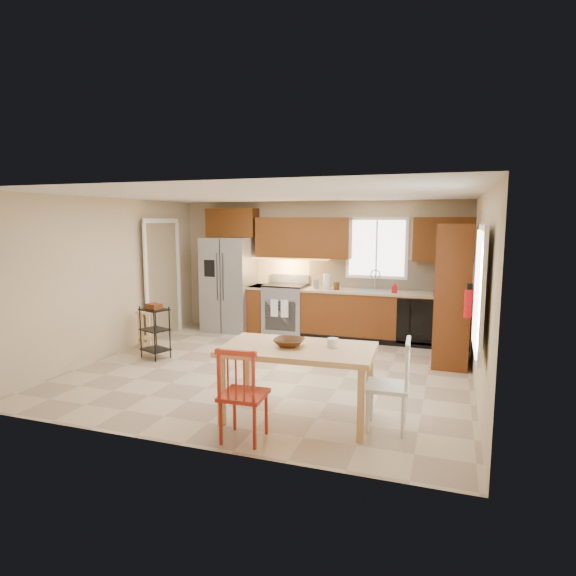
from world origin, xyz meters
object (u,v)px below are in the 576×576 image
at_px(pantry, 452,295).
at_px(chair_white, 387,385).
at_px(soap_bottle, 395,287).
at_px(refrigerator, 229,284).
at_px(table_jar, 333,345).
at_px(bar_stool, 146,329).
at_px(chair_red, 244,393).
at_px(fire_extinguisher, 469,303).
at_px(table_bowl, 289,346).
at_px(range_stove, 286,310).
at_px(utility_cart, 155,332).
at_px(dining_table, 298,384).

xyz_separation_m(pantry, chair_white, (-0.60, -2.68, -0.57)).
bearing_deg(pantry, soap_bottle, 136.55).
distance_m(refrigerator, soap_bottle, 3.18).
height_order(pantry, table_jar, pantry).
bearing_deg(bar_stool, chair_red, -33.04).
bearing_deg(fire_extinguisher, table_bowl, -137.89).
xyz_separation_m(range_stove, chair_red, (1.08, -4.36, 0.02)).
relative_size(refrigerator, bar_stool, 2.81).
xyz_separation_m(refrigerator, table_bowl, (2.48, -3.65, -0.11)).
bearing_deg(chair_white, pantry, -15.56).
distance_m(refrigerator, table_jar, 4.60).
xyz_separation_m(range_stove, soap_bottle, (2.03, -0.08, 0.54)).
bearing_deg(table_jar, chair_red, -133.19).
relative_size(range_stove, utility_cart, 1.12).
height_order(bar_stool, utility_cart, utility_cart).
distance_m(chair_red, bar_stool, 3.94).
bearing_deg(bar_stool, fire_extinguisher, 5.13).
distance_m(soap_bottle, chair_red, 4.41).
xyz_separation_m(soap_bottle, fire_extinguisher, (1.15, -1.95, 0.10)).
bearing_deg(utility_cart, refrigerator, 104.68).
distance_m(refrigerator, chair_red, 4.86).
bearing_deg(range_stove, fire_extinguisher, -32.62).
xyz_separation_m(dining_table, table_jar, (0.36, 0.10, 0.44)).
xyz_separation_m(refrigerator, chair_red, (2.23, -4.30, -0.43)).
bearing_deg(soap_bottle, bar_stool, -156.79).
height_order(range_stove, table_bowl, range_stove).
relative_size(refrigerator, range_stove, 1.98).
height_order(fire_extinguisher, bar_stool, fire_extinguisher).
relative_size(table_bowl, utility_cart, 0.40).
bearing_deg(utility_cart, chair_white, 0.19).
height_order(soap_bottle, fire_extinguisher, fire_extinguisher).
relative_size(chair_white, table_bowl, 2.90).
bearing_deg(bar_stool, dining_table, -22.25).
xyz_separation_m(table_bowl, bar_stool, (-3.21, 1.95, -0.48)).
xyz_separation_m(chair_red, utility_cart, (-2.47, 2.15, -0.07)).
relative_size(range_stove, soap_bottle, 4.82).
xyz_separation_m(refrigerator, fire_extinguisher, (4.33, -1.98, 0.19)).
xyz_separation_m(fire_extinguisher, dining_table, (-1.75, -1.68, -0.70)).
bearing_deg(range_stove, bar_stool, -136.92).
xyz_separation_m(pantry, bar_stool, (-4.87, -0.78, -0.73)).
height_order(chair_white, table_jar, chair_white).
xyz_separation_m(refrigerator, bar_stool, (-0.74, -1.70, -0.59)).
distance_m(pantry, table_jar, 2.89).
distance_m(refrigerator, range_stove, 1.24).
distance_m(pantry, fire_extinguisher, 1.07).
distance_m(range_stove, table_jar, 4.04).
height_order(table_bowl, utility_cart, table_bowl).
bearing_deg(pantry, refrigerator, 167.38).
distance_m(bar_stool, utility_cart, 0.67).
xyz_separation_m(dining_table, table_bowl, (-0.10, 0.00, 0.41)).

